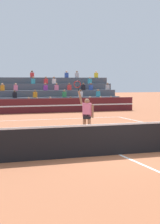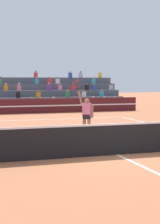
# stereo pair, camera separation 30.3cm
# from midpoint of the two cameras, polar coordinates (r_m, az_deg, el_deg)

# --- Properties ---
(ground_plane) EXTENTS (120.00, 120.00, 0.00)m
(ground_plane) POSITION_cam_midpoint_polar(r_m,az_deg,el_deg) (12.64, 6.39, -6.50)
(ground_plane) COLOR #AD603D
(court_lines) EXTENTS (11.10, 23.90, 0.01)m
(court_lines) POSITION_cam_midpoint_polar(r_m,az_deg,el_deg) (12.64, 6.39, -6.48)
(court_lines) COLOR white
(court_lines) RESTS_ON ground
(tennis_net) EXTENTS (12.00, 0.10, 1.10)m
(tennis_net) POSITION_cam_midpoint_polar(r_m,az_deg,el_deg) (12.54, 6.41, -4.06)
(tennis_net) COLOR slate
(tennis_net) RESTS_ON ground
(sponsor_banner_wall) EXTENTS (18.00, 0.26, 1.10)m
(sponsor_banner_wall) POSITION_cam_midpoint_polar(r_m,az_deg,el_deg) (28.61, -7.65, 0.91)
(sponsor_banner_wall) COLOR #51191E
(sponsor_banner_wall) RESTS_ON ground
(bleacher_stand) EXTENTS (17.40, 4.75, 3.38)m
(bleacher_stand) POSITION_cam_midpoint_polar(r_m,az_deg,el_deg) (32.32, -8.86, 2.17)
(bleacher_stand) COLOR #4C515B
(bleacher_stand) RESTS_ON ground
(tennis_player) EXTENTS (0.78, 0.56, 2.50)m
(tennis_player) POSITION_cam_midpoint_polar(r_m,az_deg,el_deg) (15.92, 1.53, -0.54)
(tennis_player) COLOR #9E7051
(tennis_player) RESTS_ON ground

